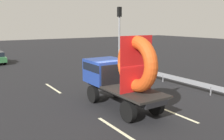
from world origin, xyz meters
TOP-DOWN VIEW (x-y plane):
  - ground_plane at (0.00, 0.00)m, footprint 120.00×120.00m
  - flatbed_truck at (0.01, 0.35)m, footprint 2.02×5.39m
  - traffic_light at (6.00, 8.93)m, footprint 0.42×0.36m
  - guardrail at (6.09, 5.16)m, footprint 0.10×16.90m
  - lane_dash_left_near at (-1.75, -2.00)m, footprint 0.16×2.78m
  - lane_dash_left_far at (-1.75, 5.92)m, footprint 0.16×2.98m
  - lane_dash_right_near at (1.77, -2.32)m, footprint 0.16×2.61m
  - lane_dash_right_far at (1.77, 6.28)m, footprint 0.16×2.60m

SIDE VIEW (x-z plane):
  - ground_plane at x=0.00m, z-range 0.00..0.00m
  - lane_dash_left_near at x=-1.75m, z-range 0.00..0.01m
  - lane_dash_left_far at x=-1.75m, z-range 0.00..0.01m
  - lane_dash_right_near at x=1.77m, z-range 0.00..0.01m
  - lane_dash_right_far at x=1.77m, z-range 0.00..0.01m
  - guardrail at x=6.09m, z-range 0.18..0.89m
  - flatbed_truck at x=0.01m, z-range -0.12..3.81m
  - traffic_light at x=6.00m, z-range 0.90..6.91m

